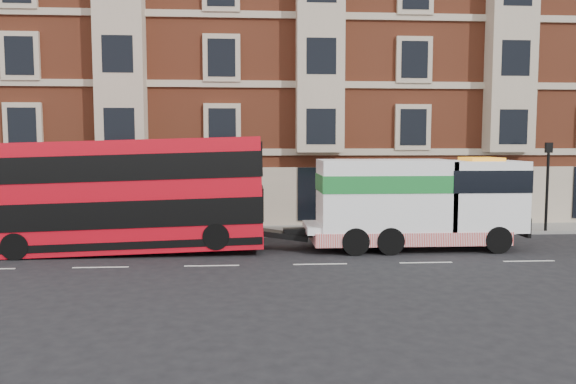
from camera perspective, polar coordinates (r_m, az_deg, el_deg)
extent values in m
plane|color=black|center=(21.01, 3.29, -7.34)|extent=(120.00, 120.00, 0.00)
cube|color=slate|center=(28.33, 1.41, -3.93)|extent=(90.00, 3.00, 0.15)
cube|color=brown|center=(35.77, 1.14, 12.29)|extent=(45.00, 12.00, 18.00)
cylinder|color=black|center=(26.89, -11.16, -0.06)|extent=(0.14, 0.14, 4.00)
cube|color=black|center=(26.78, -11.24, 4.42)|extent=(0.35, 0.15, 0.50)
cylinder|color=black|center=(30.38, 24.82, 0.15)|extent=(0.14, 0.14, 4.00)
cube|color=black|center=(30.29, 24.97, 4.11)|extent=(0.35, 0.15, 0.50)
cube|color=red|center=(23.76, -16.47, -0.30)|extent=(11.31, 2.52, 4.44)
cube|color=black|center=(23.83, -16.43, -1.87)|extent=(11.35, 2.58, 1.06)
cube|color=black|center=(23.68, -16.54, 2.50)|extent=(11.35, 2.58, 1.01)
cylinder|color=black|center=(24.06, -25.94, -4.98)|extent=(1.05, 0.32, 1.05)
cylinder|color=black|center=(26.16, -24.06, -4.14)|extent=(1.05, 0.32, 1.05)
cylinder|color=black|center=(22.29, -7.31, -4.48)|extent=(1.05, 0.32, 1.05)
cylinder|color=black|center=(24.54, -6.99, -3.60)|extent=(1.05, 0.32, 1.05)
cube|color=white|center=(24.32, 12.46, -3.44)|extent=(9.09, 2.32, 0.30)
cube|color=white|center=(25.15, 18.94, -0.31)|extent=(3.23, 2.52, 2.93)
cube|color=white|center=(23.85, 9.73, -0.27)|extent=(5.45, 2.52, 2.93)
cube|color=#1B7D31|center=(23.81, 9.75, 0.94)|extent=(5.50, 2.56, 0.71)
cube|color=red|center=(24.32, 11.99, -4.28)|extent=(8.08, 2.58, 0.56)
cylinder|color=black|center=(24.45, 20.51, -4.56)|extent=(1.11, 0.35, 1.11)
cylinder|color=black|center=(26.52, 18.48, -3.77)|extent=(1.11, 0.35, 1.11)
cylinder|color=black|center=(22.99, 10.33, -4.92)|extent=(1.11, 0.40, 1.11)
cylinder|color=black|center=(25.17, 9.06, -4.03)|extent=(1.11, 0.40, 1.11)
cylinder|color=black|center=(22.68, 6.85, -5.01)|extent=(1.11, 0.40, 1.11)
cylinder|color=black|center=(24.90, 5.88, -4.10)|extent=(1.11, 0.40, 1.11)
imported|color=#1A1F34|center=(28.28, -21.47, -2.54)|extent=(0.61, 0.43, 1.57)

